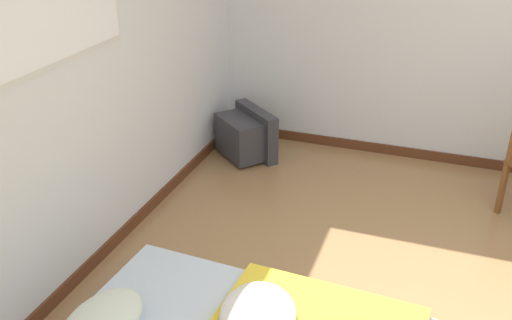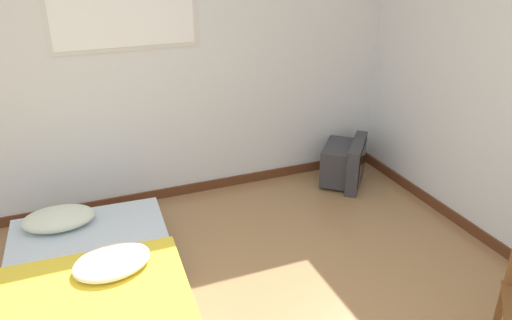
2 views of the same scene
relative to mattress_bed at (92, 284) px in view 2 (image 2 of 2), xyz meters
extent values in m
cube|color=silver|center=(0.34, 1.27, 1.16)|extent=(7.54, 0.06, 2.60)
cube|color=#562D19|center=(0.34, 1.23, -0.10)|extent=(7.54, 0.02, 0.09)
cube|color=silver|center=(0.00, 0.01, -0.03)|extent=(1.19, 1.82, 0.22)
ellipsoid|color=silver|center=(-0.16, 0.68, 0.15)|extent=(0.54, 0.37, 0.14)
cube|color=yellow|center=(-0.01, -0.32, 0.10)|extent=(1.18, 1.08, 0.05)
ellipsoid|color=silver|center=(0.14, -0.04, 0.17)|extent=(0.58, 0.50, 0.11)
cube|color=#333338|center=(2.37, 0.93, 0.06)|extent=(0.51, 0.54, 0.35)
cube|color=#333338|center=(2.51, 0.82, 0.08)|extent=(0.47, 0.52, 0.44)
cube|color=black|center=(2.55, 0.78, 0.09)|extent=(0.32, 0.38, 0.31)
cube|color=brown|center=(2.15, -1.26, 0.07)|extent=(0.05, 0.05, 0.42)
camera|label=1|loc=(-1.96, -0.79, 2.13)|focal=40.00mm
camera|label=2|loc=(0.01, -2.81, 2.08)|focal=35.00mm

